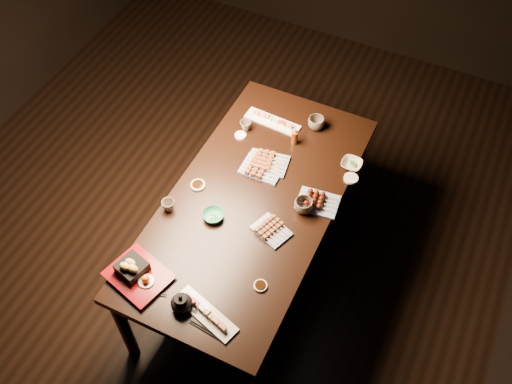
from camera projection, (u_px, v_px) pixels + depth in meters
ground at (202, 236)px, 3.97m from camera, size 5.00×5.00×0.00m
dining_table at (253, 237)px, 3.52m from camera, size 1.14×1.91×0.75m
sushi_platter_near at (206, 312)px, 2.78m from camera, size 0.37×0.20×0.04m
sushi_platter_far at (273, 120)px, 3.58m from camera, size 0.37×0.12×0.04m
yakitori_plate_center at (262, 166)px, 3.34m from camera, size 0.24×0.18×0.06m
yakitori_plate_right at (271, 229)px, 3.08m from camera, size 0.24×0.20×0.05m
yakitori_plate_left at (268, 161)px, 3.37m from camera, size 0.26×0.21×0.06m
tsukune_plate at (318, 200)px, 3.19m from camera, size 0.25×0.19×0.06m
edamame_bowl_green at (213, 216)px, 3.14m from camera, size 0.14×0.14×0.04m
edamame_bowl_cream at (352, 164)px, 3.37m from camera, size 0.12×0.12×0.03m
tempura_tray at (137, 272)px, 2.88m from camera, size 0.36×0.32×0.11m
teacup_near_left at (168, 206)px, 3.16m from camera, size 0.08×0.08×0.07m
teacup_mid_right at (304, 206)px, 3.15m from camera, size 0.11×0.11×0.08m
teacup_far_left at (246, 126)px, 3.54m from camera, size 0.08×0.08×0.07m
teacup_far_right at (316, 123)px, 3.54m from camera, size 0.12×0.12×0.08m
teapot at (181, 302)px, 2.78m from camera, size 0.16×0.16×0.11m
condiment_bottle at (295, 136)px, 3.45m from camera, size 0.05×0.05×0.13m
sauce_dish_west at (198, 185)px, 3.29m from camera, size 0.09×0.09×0.01m
sauce_dish_east at (351, 178)px, 3.32m from camera, size 0.10×0.10×0.01m
sauce_dish_se at (260, 286)px, 2.89m from camera, size 0.09×0.09×0.01m
sauce_dish_nw at (240, 135)px, 3.53m from camera, size 0.08×0.08×0.01m
chopsticks_near at (146, 291)px, 2.87m from camera, size 0.22×0.07×0.01m
chopsticks_se at (208, 332)px, 2.74m from camera, size 0.21×0.04×0.01m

